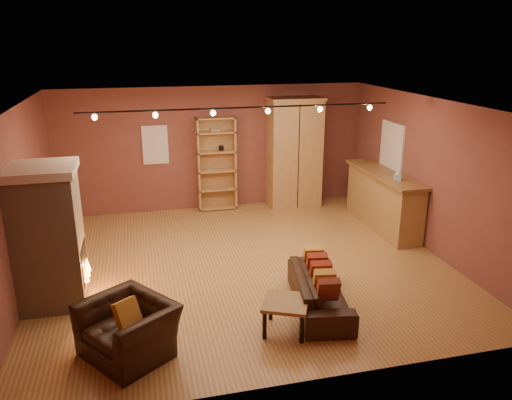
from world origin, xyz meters
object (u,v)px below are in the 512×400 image
object	(u,v)px
armchair	(128,321)
bookcase	(216,163)
fireplace	(49,237)
bar_counter	(383,200)
armoire	(294,153)
coffee_table	(286,305)
loveseat	(320,284)

from	to	relation	value
armchair	bookcase	bearing A→B (deg)	123.34
fireplace	bar_counter	world-z (taller)	fireplace
armoire	bar_counter	xyz separation A→B (m)	(1.36, -1.83, -0.67)
armchair	bar_counter	bearing A→B (deg)	86.47
fireplace	coffee_table	xyz separation A→B (m)	(3.13, -1.58, -0.68)
bar_counter	armchair	bearing A→B (deg)	-147.46
bar_counter	coffee_table	world-z (taller)	bar_counter
loveseat	coffee_table	xyz separation A→B (m)	(-0.67, -0.49, 0.01)
armoire	coffee_table	world-z (taller)	armoire
bar_counter	loveseat	bearing A→B (deg)	-131.31
fireplace	armchair	distance (m)	2.02
bar_counter	loveseat	distance (m)	3.71
loveseat	coffee_table	bearing A→B (deg)	135.75
fireplace	armoire	xyz separation A→B (m)	(4.88, 3.53, 0.21)
fireplace	loveseat	distance (m)	4.01
bar_counter	coffee_table	bearing A→B (deg)	-133.60
loveseat	armchair	bearing A→B (deg)	110.38
loveseat	coffee_table	size ratio (longest dim) A/B	2.37
bar_counter	armchair	xyz separation A→B (m)	(-5.17, -3.30, -0.13)
loveseat	bar_counter	bearing A→B (deg)	-31.76
fireplace	armoire	distance (m)	6.02
armoire	armchair	world-z (taller)	armoire
fireplace	loveseat	bearing A→B (deg)	-15.94
bookcase	coffee_table	xyz separation A→B (m)	(0.05, -5.31, -0.71)
bookcase	armchair	bearing A→B (deg)	-110.59
bar_counter	coffee_table	distance (m)	4.52
bookcase	bar_counter	distance (m)	3.80
bar_counter	coffee_table	xyz separation A→B (m)	(-3.11, -3.27, -0.22)
fireplace	coffee_table	world-z (taller)	fireplace
fireplace	bar_counter	distance (m)	6.48
loveseat	armchair	size ratio (longest dim) A/B	1.45
bookcase	loveseat	xyz separation A→B (m)	(0.72, -4.82, -0.72)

